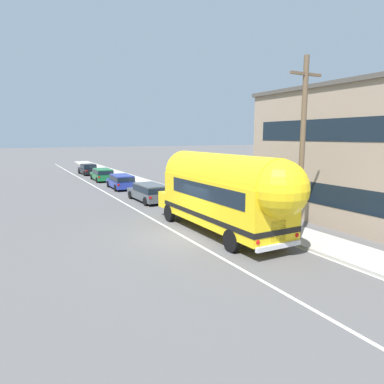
{
  "coord_description": "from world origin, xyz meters",
  "views": [
    {
      "loc": [
        -7.52,
        -15.03,
        4.98
      ],
      "look_at": [
        1.74,
        2.41,
        1.8
      ],
      "focal_mm": 32.48,
      "sensor_mm": 36.0,
      "label": 1
    }
  ],
  "objects_px": {
    "car_second": "(121,181)",
    "car_third": "(102,174)",
    "car_fourth": "(88,169)",
    "car_lead": "(149,191)",
    "painted_bus": "(226,191)",
    "utility_pole": "(302,148)"
  },
  "relations": [
    {
      "from": "car_second",
      "to": "car_third",
      "type": "height_order",
      "value": "same"
    },
    {
      "from": "car_third",
      "to": "car_fourth",
      "type": "bearing_deg",
      "value": 90.17
    },
    {
      "from": "car_lead",
      "to": "car_third",
      "type": "distance_m",
      "value": 14.28
    },
    {
      "from": "car_third",
      "to": "car_fourth",
      "type": "distance_m",
      "value": 7.47
    },
    {
      "from": "painted_bus",
      "to": "car_lead",
      "type": "bearing_deg",
      "value": 90.09
    },
    {
      "from": "car_lead",
      "to": "car_fourth",
      "type": "height_order",
      "value": "same"
    },
    {
      "from": "utility_pole",
      "to": "car_lead",
      "type": "xyz_separation_m",
      "value": [
        -2.52,
        12.99,
        -3.63
      ]
    },
    {
      "from": "car_second",
      "to": "car_third",
      "type": "bearing_deg",
      "value": 90.74
    },
    {
      "from": "car_fourth",
      "to": "utility_pole",
      "type": "bearing_deg",
      "value": -85.59
    },
    {
      "from": "utility_pole",
      "to": "car_second",
      "type": "bearing_deg",
      "value": 97.2
    },
    {
      "from": "painted_bus",
      "to": "car_fourth",
      "type": "relative_size",
      "value": 2.39
    },
    {
      "from": "utility_pole",
      "to": "car_third",
      "type": "distance_m",
      "value": 27.64
    },
    {
      "from": "car_fourth",
      "to": "car_second",
      "type": "bearing_deg",
      "value": -89.56
    },
    {
      "from": "car_second",
      "to": "utility_pole",
      "type": "bearing_deg",
      "value": -82.8
    },
    {
      "from": "car_second",
      "to": "car_fourth",
      "type": "height_order",
      "value": "same"
    },
    {
      "from": "utility_pole",
      "to": "car_third",
      "type": "height_order",
      "value": "utility_pole"
    },
    {
      "from": "painted_bus",
      "to": "car_second",
      "type": "bearing_deg",
      "value": 90.19
    },
    {
      "from": "car_lead",
      "to": "painted_bus",
      "type": "bearing_deg",
      "value": -89.91
    },
    {
      "from": "car_third",
      "to": "utility_pole",
      "type": "bearing_deg",
      "value": -84.44
    },
    {
      "from": "car_second",
      "to": "car_fourth",
      "type": "distance_m",
      "value": 14.46
    },
    {
      "from": "car_lead",
      "to": "car_fourth",
      "type": "distance_m",
      "value": 21.75
    },
    {
      "from": "utility_pole",
      "to": "painted_bus",
      "type": "height_order",
      "value": "utility_pole"
    }
  ]
}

